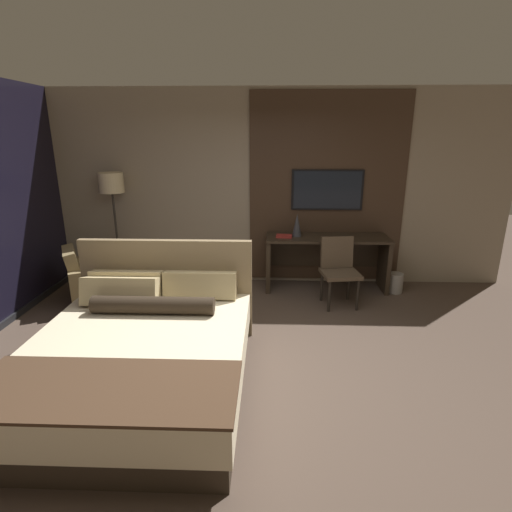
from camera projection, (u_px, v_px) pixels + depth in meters
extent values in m
plane|color=#4C3D33|center=(253.00, 376.00, 3.75)|extent=(16.00, 16.00, 0.00)
cube|color=gray|center=(261.00, 189.00, 5.82)|extent=(7.20, 0.06, 2.80)
cube|color=#3D2B1E|center=(327.00, 190.00, 5.75)|extent=(2.23, 0.03, 2.70)
cube|color=#33281E|center=(140.00, 381.00, 3.48)|extent=(1.77, 2.04, 0.22)
cube|color=beige|center=(137.00, 355.00, 3.41)|extent=(1.83, 2.10, 0.29)
cube|color=#422D1E|center=(103.00, 389.00, 2.71)|extent=(1.84, 0.73, 0.02)
cube|color=#7F6B4C|center=(167.00, 288.00, 4.39)|extent=(1.86, 0.08, 1.10)
cube|color=tan|center=(127.00, 284.00, 4.25)|extent=(0.77, 0.23, 0.31)
cube|color=tan|center=(200.00, 285.00, 4.22)|extent=(0.77, 0.23, 0.31)
cube|color=tan|center=(120.00, 291.00, 4.04)|extent=(0.77, 0.25, 0.32)
cylinder|color=#2D2319|center=(153.00, 305.00, 3.85)|extent=(1.19, 0.17, 0.17)
cube|color=#2D2319|center=(327.00, 238.00, 5.64)|extent=(1.73, 0.56, 0.03)
cube|color=#2D2319|center=(268.00, 263.00, 5.79)|extent=(0.06, 0.50, 0.75)
cube|color=#2D2319|center=(384.00, 265.00, 5.73)|extent=(0.06, 0.50, 0.75)
cube|color=#2D2319|center=(324.00, 254.00, 5.98)|extent=(1.61, 0.02, 0.37)
cube|color=black|center=(327.00, 190.00, 5.71)|extent=(1.02, 0.04, 0.57)
cube|color=black|center=(327.00, 190.00, 5.69)|extent=(0.96, 0.01, 0.53)
cube|color=#4C3D2D|center=(340.00, 274.00, 5.16)|extent=(0.52, 0.50, 0.05)
cube|color=#4C3D2D|center=(337.00, 252.00, 5.28)|extent=(0.44, 0.16, 0.42)
cylinder|color=black|center=(329.00, 296.00, 5.05)|extent=(0.04, 0.04, 0.42)
cylinder|color=black|center=(358.00, 295.00, 5.08)|extent=(0.04, 0.04, 0.42)
cylinder|color=black|center=(322.00, 286.00, 5.38)|extent=(0.04, 0.04, 0.42)
cylinder|color=black|center=(348.00, 285.00, 5.42)|extent=(0.04, 0.04, 0.42)
cube|color=olive|center=(100.00, 285.00, 5.45)|extent=(0.92, 0.86, 0.39)
cube|color=olive|center=(72.00, 262.00, 5.21)|extent=(0.45, 0.60, 0.38)
cube|color=olive|center=(102.00, 289.00, 5.14)|extent=(0.70, 0.44, 0.53)
cube|color=olive|center=(97.00, 273.00, 5.72)|extent=(0.70, 0.44, 0.53)
cylinder|color=#282623|center=(122.00, 282.00, 6.05)|extent=(0.28, 0.28, 0.03)
cylinder|color=#332D28|center=(117.00, 238.00, 5.85)|extent=(0.03, 0.03, 1.42)
cylinder|color=beige|center=(111.00, 183.00, 5.61)|extent=(0.34, 0.34, 0.28)
cone|color=#333338|center=(297.00, 225.00, 5.63)|extent=(0.14, 0.14, 0.33)
cube|color=maroon|center=(284.00, 236.00, 5.61)|extent=(0.23, 0.17, 0.03)
cylinder|color=gray|center=(395.00, 283.00, 5.69)|extent=(0.22, 0.22, 0.28)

